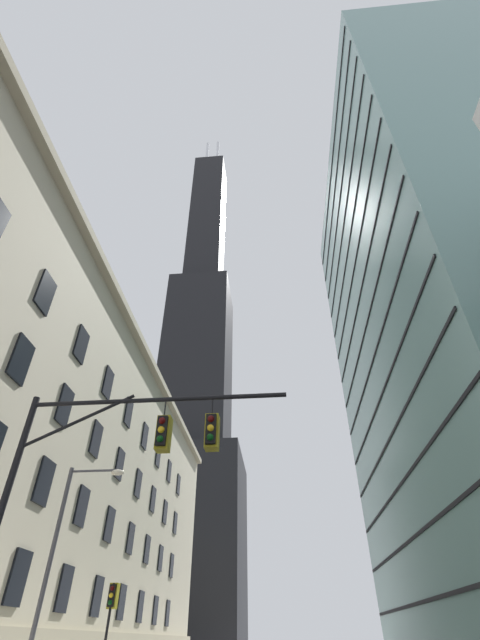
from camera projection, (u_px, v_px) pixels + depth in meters
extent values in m
cube|color=#B2A88E|center=(13.00, 479.00, 33.48)|extent=(17.73, 60.52, 23.89)
cube|color=#9E937A|center=(146.00, 353.00, 39.63)|extent=(0.70, 60.52, 0.60)
cube|color=black|center=(18.00, 577.00, 19.11)|extent=(0.14, 1.40, 2.20)
cube|color=black|center=(64.00, 588.00, 23.08)|extent=(0.14, 1.40, 2.20)
cube|color=black|center=(97.00, 596.00, 27.05)|extent=(0.14, 1.40, 2.20)
cube|color=black|center=(121.00, 602.00, 31.02)|extent=(0.14, 1.40, 2.20)
cube|color=black|center=(140.00, 607.00, 34.98)|extent=(0.14, 1.40, 2.20)
cube|color=black|center=(155.00, 610.00, 38.95)|extent=(0.14, 1.40, 2.20)
cube|color=black|center=(167.00, 613.00, 42.92)|extent=(0.14, 1.40, 2.20)
cube|color=black|center=(44.00, 481.00, 21.65)|extent=(0.14, 1.40, 2.20)
cube|color=black|center=(82.00, 506.00, 25.62)|extent=(0.14, 1.40, 2.20)
cube|color=black|center=(109.00, 524.00, 29.59)|extent=(0.14, 1.40, 2.20)
cube|color=black|center=(130.00, 538.00, 33.55)|extent=(0.14, 1.40, 2.20)
cube|color=black|center=(147.00, 549.00, 37.52)|extent=(0.14, 1.40, 2.20)
cube|color=black|center=(160.00, 558.00, 41.49)|extent=(0.14, 1.40, 2.20)
cube|color=black|center=(172.00, 565.00, 45.46)|extent=(0.14, 1.40, 2.20)
cube|color=black|center=(21.00, 359.00, 20.22)|extent=(0.14, 1.40, 2.20)
cube|color=black|center=(65.00, 406.00, 24.19)|extent=(0.14, 1.40, 2.20)
cube|color=black|center=(96.00, 439.00, 28.16)|extent=(0.14, 1.40, 2.20)
cube|color=black|center=(120.00, 464.00, 32.12)|extent=(0.14, 1.40, 2.20)
cube|color=black|center=(138.00, 484.00, 36.09)|extent=(0.14, 1.40, 2.20)
cube|color=black|center=(153.00, 499.00, 40.06)|extent=(0.14, 1.40, 2.20)
cube|color=black|center=(165.00, 512.00, 44.03)|extent=(0.14, 1.40, 2.20)
cube|color=black|center=(175.00, 523.00, 48.00)|extent=(0.14, 1.40, 2.20)
cube|color=black|center=(45.00, 293.00, 22.76)|extent=(0.14, 1.40, 2.20)
cube|color=black|center=(81.00, 344.00, 26.73)|extent=(0.14, 1.40, 2.20)
cube|color=black|center=(108.00, 383.00, 30.69)|extent=(0.14, 1.40, 2.20)
cube|color=black|center=(128.00, 413.00, 34.66)|extent=(0.14, 1.40, 2.20)
cube|color=black|center=(145.00, 436.00, 38.63)|extent=(0.14, 1.40, 2.20)
cube|color=black|center=(158.00, 455.00, 42.60)|extent=(0.14, 1.40, 2.20)
cube|color=black|center=(169.00, 471.00, 46.57)|extent=(0.14, 1.40, 2.20)
cube|color=black|center=(178.00, 485.00, 50.53)|extent=(0.14, 1.40, 2.20)
cube|color=black|center=(185.00, 544.00, 95.10)|extent=(26.14, 26.14, 38.29)
cube|color=black|center=(197.00, 364.00, 123.50)|extent=(18.30, 18.30, 55.70)
cube|color=black|center=(207.00, 222.00, 161.37)|extent=(11.76, 11.76, 69.62)
cylinder|color=silver|center=(207.00, 156.00, 188.71)|extent=(1.20, 1.20, 20.32)
cylinder|color=silver|center=(217.00, 155.00, 188.38)|extent=(1.20, 1.20, 20.32)
cube|color=gray|center=(447.00, 313.00, 45.23)|extent=(17.68, 38.31, 59.23)
cube|color=black|center=(425.00, 601.00, 30.38)|extent=(0.12, 37.31, 0.24)
cube|color=black|center=(412.00, 539.00, 32.79)|extent=(0.12, 37.31, 0.24)
cube|color=black|center=(400.00, 486.00, 35.21)|extent=(0.12, 37.31, 0.24)
cube|color=black|center=(390.00, 439.00, 37.63)|extent=(0.12, 37.31, 0.24)
cube|color=black|center=(381.00, 398.00, 40.05)|extent=(0.12, 37.31, 0.24)
cube|color=black|center=(373.00, 362.00, 42.46)|extent=(0.12, 37.31, 0.24)
cube|color=black|center=(365.00, 329.00, 44.88)|extent=(0.12, 37.31, 0.24)
cube|color=black|center=(359.00, 300.00, 47.30)|extent=(0.12, 37.31, 0.24)
cube|color=black|center=(353.00, 274.00, 49.72)|extent=(0.12, 37.31, 0.24)
cube|color=black|center=(348.00, 250.00, 52.13)|extent=(0.12, 37.31, 0.24)
cube|color=black|center=(343.00, 229.00, 54.55)|extent=(0.12, 37.31, 0.24)
cube|color=black|center=(339.00, 209.00, 56.97)|extent=(0.12, 37.31, 0.24)
cube|color=black|center=(335.00, 191.00, 59.38)|extent=(0.12, 37.31, 0.24)
cube|color=black|center=(331.00, 174.00, 61.80)|extent=(0.12, 37.31, 0.24)
cylinder|color=black|center=(158.00, 400.00, 13.22)|extent=(7.98, 0.14, 0.14)
cylinder|color=black|center=(79.00, 421.00, 13.03)|extent=(3.28, 0.10, 1.65)
cylinder|color=black|center=(165.00, 408.00, 13.02)|extent=(0.04, 0.04, 0.60)
cube|color=black|center=(162.00, 432.00, 12.57)|extent=(0.30, 0.30, 0.90)
cube|color=olive|center=(164.00, 434.00, 12.70)|extent=(0.40, 0.40, 1.04)
sphere|color=#450808|center=(162.00, 421.00, 12.61)|extent=(0.20, 0.20, 0.20)
sphere|color=yellow|center=(161.00, 430.00, 12.44)|extent=(0.20, 0.20, 0.20)
sphere|color=#083D10|center=(160.00, 439.00, 12.27)|extent=(0.20, 0.20, 0.20)
cylinder|color=black|center=(212.00, 407.00, 12.92)|extent=(0.04, 0.04, 0.60)
cube|color=black|center=(211.00, 430.00, 12.47)|extent=(0.30, 0.30, 0.90)
cube|color=olive|center=(212.00, 432.00, 12.60)|extent=(0.40, 0.40, 1.04)
sphere|color=#450808|center=(211.00, 419.00, 12.51)|extent=(0.20, 0.20, 0.20)
sphere|color=yellow|center=(211.00, 428.00, 12.34)|extent=(0.20, 0.20, 0.20)
sphere|color=#083D10|center=(210.00, 437.00, 12.17)|extent=(0.20, 0.20, 0.20)
cylinder|color=black|center=(107.00, 632.00, 19.27)|extent=(0.12, 0.12, 3.78)
cube|color=black|center=(112.00, 596.00, 20.10)|extent=(0.30, 0.30, 0.90)
cube|color=olive|center=(113.00, 596.00, 20.24)|extent=(0.40, 0.40, 1.04)
sphere|color=#450808|center=(112.00, 588.00, 20.15)|extent=(0.20, 0.20, 0.20)
sphere|color=yellow|center=(111.00, 595.00, 19.98)|extent=(0.20, 0.20, 0.20)
sphere|color=#083D10|center=(110.00, 602.00, 19.81)|extent=(0.20, 0.20, 0.20)
cylinder|color=#47474C|center=(48.00, 568.00, 16.15)|extent=(0.18, 0.18, 7.54)
cylinder|color=#47474C|center=(95.00, 471.00, 18.26)|extent=(2.07, 0.10, 0.10)
ellipsoid|color=#EFE5C6|center=(118.00, 473.00, 18.13)|extent=(0.56, 0.32, 0.24)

